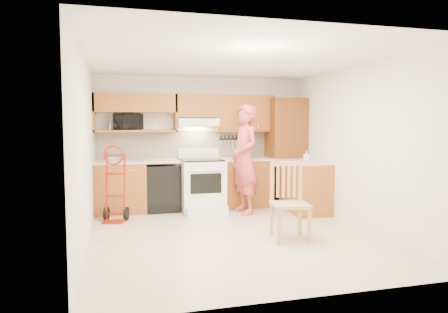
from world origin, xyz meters
name	(u,v)px	position (x,y,z in m)	size (l,w,h in m)	color
floor	(233,236)	(0.00, 0.00, -0.01)	(4.00, 4.50, 0.02)	beige
ceiling	(233,59)	(0.00, 0.00, 2.51)	(4.00, 4.50, 0.02)	white
wall_back	(201,142)	(0.00, 2.26, 1.25)	(4.00, 0.02, 2.50)	white
wall_front	(303,164)	(0.00, -2.26, 1.25)	(4.00, 0.02, 2.50)	white
wall_left	(84,151)	(-2.01, 0.00, 1.25)	(0.02, 4.50, 2.50)	white
wall_right	(358,147)	(2.01, 0.00, 1.25)	(0.02, 4.50, 2.50)	white
backsplash	(201,144)	(0.00, 2.23, 1.20)	(3.92, 0.03, 0.55)	beige
lower_cab_left	(120,188)	(-1.55, 1.95, 0.45)	(0.90, 0.60, 0.90)	#9F5925
dishwasher	(162,188)	(-0.80, 1.95, 0.42)	(0.60, 0.60, 0.85)	black
lower_cab_right	(246,183)	(0.83, 1.95, 0.45)	(1.14, 0.60, 0.90)	#9F5925
countertop_left	(137,162)	(-1.25, 1.95, 0.92)	(1.50, 0.63, 0.04)	beige
countertop_right	(246,159)	(0.83, 1.95, 0.92)	(1.14, 0.63, 0.04)	beige
cab_return_right	(305,188)	(1.70, 1.15, 0.45)	(0.60, 1.00, 0.90)	#9F5925
countertop_return	(306,162)	(1.70, 1.15, 0.92)	(0.63, 1.00, 0.04)	beige
pantry_tall	(286,152)	(1.65, 1.95, 1.05)	(0.70, 0.60, 2.10)	brown
upper_cab_left	(135,103)	(-1.25, 2.08, 1.98)	(1.50, 0.33, 0.34)	#9F5925
upper_shelf_mw	(136,131)	(-1.25, 2.08, 1.47)	(1.50, 0.33, 0.04)	#9F5925
upper_cab_center	(196,106)	(-0.12, 2.08, 1.94)	(0.76, 0.33, 0.44)	#9F5925
upper_cab_right	(244,114)	(0.83, 2.08, 1.80)	(1.14, 0.33, 0.70)	#9F5925
range_hood	(197,122)	(-0.12, 2.02, 1.63)	(0.76, 0.46, 0.14)	white
knife_strip	(229,142)	(0.55, 2.21, 1.24)	(0.40, 0.05, 0.29)	black
microwave	(128,122)	(-1.39, 2.08, 1.64)	(0.52, 0.36, 0.29)	black
range	(203,181)	(-0.09, 1.65, 0.57)	(0.77, 1.01, 1.14)	white
person	(245,159)	(0.61, 1.35, 0.97)	(0.71, 0.47, 1.95)	#C24445
hand_truck	(114,188)	(-1.65, 1.28, 0.56)	(0.44, 0.41, 1.13)	#99190B
dining_chair	(290,202)	(0.69, -0.44, 0.54)	(0.48, 0.52, 1.07)	tan
soap_bottle	(306,156)	(1.70, 1.13, 1.03)	(0.08, 0.08, 0.18)	white
bowl	(113,159)	(-1.67, 1.95, 0.97)	(0.23, 0.23, 0.06)	white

